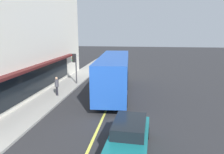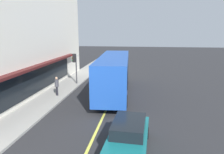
# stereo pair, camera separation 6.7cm
# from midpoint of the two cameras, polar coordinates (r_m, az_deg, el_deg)

# --- Properties ---
(ground) EXTENTS (120.00, 120.00, 0.00)m
(ground) POSITION_cam_midpoint_polar(r_m,az_deg,el_deg) (19.20, 0.14, -5.34)
(ground) COLOR #28282B
(sidewalk) EXTENTS (80.00, 2.53, 0.15)m
(sidewalk) POSITION_cam_midpoint_polar(r_m,az_deg,el_deg) (20.54, -14.56, -4.35)
(sidewalk) COLOR #9E9B93
(sidewalk) RESTS_ON ground
(lane_centre_stripe) EXTENTS (36.00, 0.16, 0.01)m
(lane_centre_stripe) POSITION_cam_midpoint_polar(r_m,az_deg,el_deg) (19.20, 0.14, -5.33)
(lane_centre_stripe) COLOR #D8D14C
(lane_centre_stripe) RESTS_ON ground
(bus) EXTENTS (11.25, 3.15, 3.50)m
(bus) POSITION_cam_midpoint_polar(r_m,az_deg,el_deg) (19.74, 0.62, 1.10)
(bus) COLOR #1E4CAD
(bus) RESTS_ON ground
(traffic_light) EXTENTS (0.30, 0.52, 3.20)m
(traffic_light) POSITION_cam_midpoint_polar(r_m,az_deg,el_deg) (23.40, -9.70, 4.04)
(traffic_light) COLOR #2D2D33
(traffic_light) RESTS_ON sidewalk
(car_teal) EXTENTS (4.39, 2.05, 1.52)m
(car_teal) POSITION_cam_midpoint_polar(r_m,az_deg,el_deg) (10.94, 4.54, -15.33)
(car_teal) COLOR #14666B
(car_teal) RESTS_ON ground
(pedestrian_near_storefront) EXTENTS (0.34, 0.34, 1.66)m
(pedestrian_near_storefront) POSITION_cam_midpoint_polar(r_m,az_deg,el_deg) (19.58, -14.21, -1.90)
(pedestrian_near_storefront) COLOR black
(pedestrian_near_storefront) RESTS_ON sidewalk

